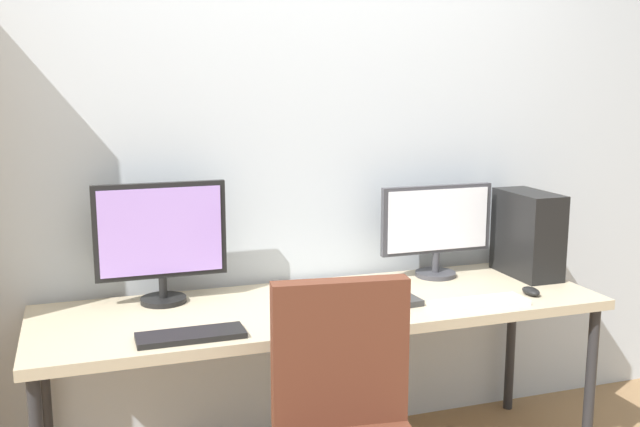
% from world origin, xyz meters
% --- Properties ---
extents(wall_back, '(4.63, 0.10, 2.60)m').
position_xyz_m(wall_back, '(0.00, 1.02, 1.30)').
color(wall_back, silver).
rests_on(wall_back, ground_plane).
extents(desk, '(2.23, 0.68, 0.74)m').
position_xyz_m(desk, '(0.00, 0.60, 0.69)').
color(desk, tan).
rests_on(desk, ground_plane).
extents(monitor_left, '(0.51, 0.18, 0.48)m').
position_xyz_m(monitor_left, '(-0.60, 0.81, 1.00)').
color(monitor_left, black).
rests_on(monitor_left, desk).
extents(monitor_right, '(0.52, 0.18, 0.41)m').
position_xyz_m(monitor_right, '(0.60, 0.81, 0.97)').
color(monitor_right, '#38383D').
rests_on(monitor_right, desk).
extents(pc_tower, '(0.17, 0.34, 0.38)m').
position_xyz_m(pc_tower, '(1.00, 0.70, 0.93)').
color(pc_tower, black).
rests_on(pc_tower, desk).
extents(keyboard_left, '(0.37, 0.13, 0.02)m').
position_xyz_m(keyboard_left, '(-0.56, 0.37, 0.75)').
color(keyboard_left, black).
rests_on(keyboard_left, desk).
extents(keyboard_right, '(0.39, 0.13, 0.02)m').
position_xyz_m(keyboard_right, '(0.56, 0.37, 0.75)').
color(keyboard_right, silver).
rests_on(keyboard_right, desk).
extents(computer_mouse, '(0.06, 0.10, 0.03)m').
position_xyz_m(computer_mouse, '(0.84, 0.43, 0.76)').
color(computer_mouse, black).
rests_on(computer_mouse, desk).
extents(laptop_closed, '(0.34, 0.24, 0.02)m').
position_xyz_m(laptop_closed, '(0.19, 0.53, 0.75)').
color(laptop_closed, '#2D2D2D').
rests_on(laptop_closed, desk).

